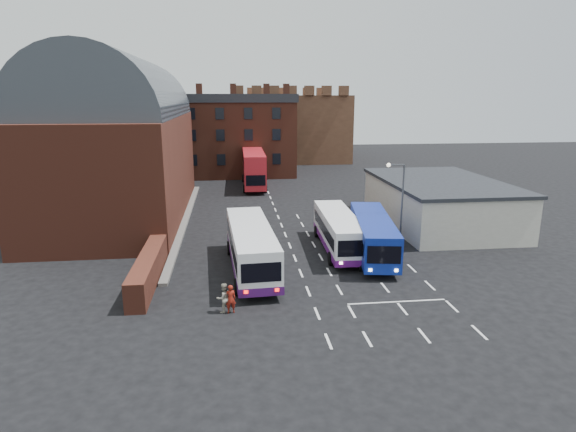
{
  "coord_description": "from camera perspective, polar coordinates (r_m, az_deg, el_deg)",
  "views": [
    {
      "loc": [
        -4.59,
        -28.66,
        11.98
      ],
      "look_at": [
        0.0,
        10.0,
        2.2
      ],
      "focal_mm": 30.0,
      "sensor_mm": 36.0,
      "label": 1
    }
  ],
  "objects": [
    {
      "name": "pedestrian_beige",
      "position": [
        27.8,
        -7.65,
        -9.59
      ],
      "size": [
        1.05,
        0.96,
        1.74
      ],
      "primitive_type": "imported",
      "rotation": [
        0.0,
        0.0,
        3.6
      ],
      "color": "#A19A87",
      "rests_on": "ground"
    },
    {
      "name": "pedestrian_red",
      "position": [
        27.68,
        -6.84,
        -9.73
      ],
      "size": [
        0.67,
        0.5,
        1.69
      ],
      "primitive_type": "imported",
      "rotation": [
        0.0,
        0.0,
        3.31
      ],
      "color": "maroon",
      "rests_on": "ground"
    },
    {
      "name": "ground",
      "position": [
        31.4,
        2.18,
        -8.34
      ],
      "size": [
        180.0,
        180.0,
        0.0
      ],
      "primitive_type": "plane",
      "color": "black"
    },
    {
      "name": "railway_station",
      "position": [
        51.03,
        -19.31,
        8.44
      ],
      "size": [
        12.0,
        28.0,
        16.0
      ],
      "color": "#602B1E",
      "rests_on": "ground"
    },
    {
      "name": "bus_white_outbound",
      "position": [
        33.59,
        -4.39,
        -3.4
      ],
      "size": [
        3.48,
        11.92,
        3.22
      ],
      "rotation": [
        0.0,
        0.0,
        0.06
      ],
      "color": "white",
      "rests_on": "ground"
    },
    {
      "name": "bus_red_double",
      "position": [
        64.41,
        -4.08,
        5.63
      ],
      "size": [
        3.12,
        11.94,
        4.76
      ],
      "rotation": [
        0.0,
        0.0,
        3.13
      ],
      "color": "red",
      "rests_on": "ground"
    },
    {
      "name": "castle_keep",
      "position": [
        95.44,
        -0.4,
        10.51
      ],
      "size": [
        22.0,
        22.0,
        12.0
      ],
      "primitive_type": "cube",
      "color": "brown",
      "rests_on": "ground"
    },
    {
      "name": "street_lamp",
      "position": [
        38.5,
        13.05,
        2.05
      ],
      "size": [
        1.39,
        0.48,
        6.94
      ],
      "rotation": [
        0.0,
        0.0,
        -0.22
      ],
      "color": "#474A4E",
      "rests_on": "ground"
    },
    {
      "name": "bus_white_inbound",
      "position": [
        38.19,
        6.01,
        -1.57
      ],
      "size": [
        2.95,
        10.73,
        2.91
      ],
      "rotation": [
        0.0,
        0.0,
        3.11
      ],
      "color": "white",
      "rests_on": "ground"
    },
    {
      "name": "forecourt_wall",
      "position": [
        33.08,
        -16.22,
        -6.06
      ],
      "size": [
        1.2,
        10.0,
        1.8
      ],
      "primitive_type": "cube",
      "color": "#602B1E",
      "rests_on": "ground"
    },
    {
      "name": "brick_terrace",
      "position": [
        74.95,
        -7.92,
        9.01
      ],
      "size": [
        22.0,
        10.0,
        11.0
      ],
      "primitive_type": "cube",
      "color": "brown",
      "rests_on": "ground"
    },
    {
      "name": "bus_blue",
      "position": [
        37.24,
        10.03,
        -2.03
      ],
      "size": [
        4.21,
        11.26,
        3.0
      ],
      "rotation": [
        0.0,
        0.0,
        2.98
      ],
      "color": "navy",
      "rests_on": "ground"
    },
    {
      "name": "cream_building",
      "position": [
        47.96,
        17.51,
        1.62
      ],
      "size": [
        10.4,
        16.4,
        4.25
      ],
      "color": "beige",
      "rests_on": "ground"
    }
  ]
}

